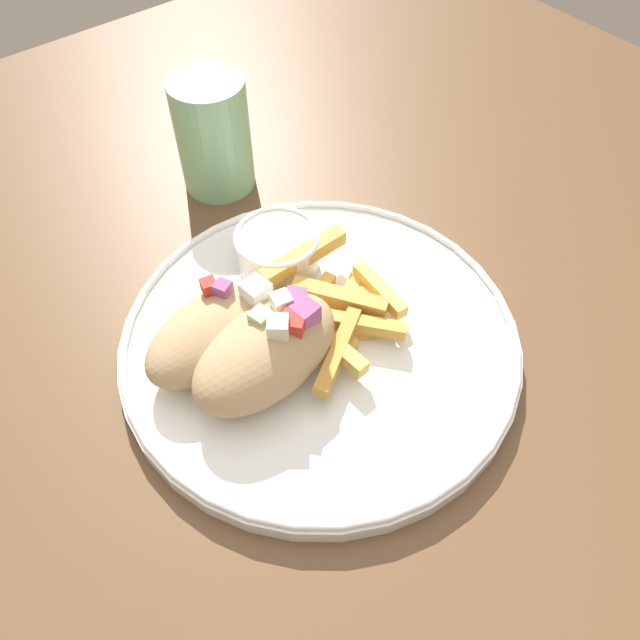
# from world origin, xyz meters

# --- Properties ---
(ground_plane) EXTENTS (10.00, 10.00, 0.00)m
(ground_plane) POSITION_xyz_m (0.00, 0.00, 0.00)
(ground_plane) COLOR #4C4238
(table) EXTENTS (1.14, 1.14, 0.76)m
(table) POSITION_xyz_m (0.00, 0.00, 0.67)
(table) COLOR brown
(table) RESTS_ON ground_plane
(plate) EXTENTS (0.31, 0.31, 0.02)m
(plate) POSITION_xyz_m (-0.03, -0.01, 0.77)
(plate) COLOR white
(plate) RESTS_ON table
(pita_sandwich_near) EXTENTS (0.13, 0.09, 0.06)m
(pita_sandwich_near) POSITION_xyz_m (-0.08, -0.01, 0.80)
(pita_sandwich_near) COLOR tan
(pita_sandwich_near) RESTS_ON plate
(pita_sandwich_far) EXTENTS (0.12, 0.08, 0.05)m
(pita_sandwich_far) POSITION_xyz_m (-0.09, 0.03, 0.80)
(pita_sandwich_far) COLOR tan
(pita_sandwich_far) RESTS_ON plate
(fries_pile) EXTENTS (0.11, 0.11, 0.03)m
(fries_pile) POSITION_xyz_m (-0.01, 0.00, 0.79)
(fries_pile) COLOR #E5B251
(fries_pile) RESTS_ON plate
(sauce_ramekin) EXTENTS (0.07, 0.07, 0.04)m
(sauce_ramekin) POSITION_xyz_m (-0.01, 0.07, 0.80)
(sauce_ramekin) COLOR white
(sauce_ramekin) RESTS_ON plate
(water_glass) EXTENTS (0.07, 0.07, 0.11)m
(water_glass) POSITION_xyz_m (0.02, 0.21, 0.81)
(water_glass) COLOR #8CCC93
(water_glass) RESTS_ON table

